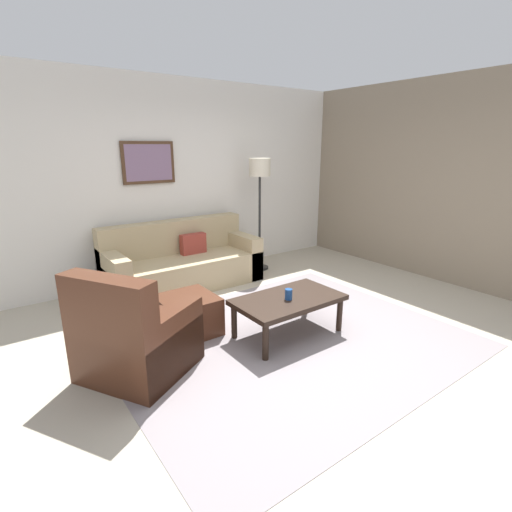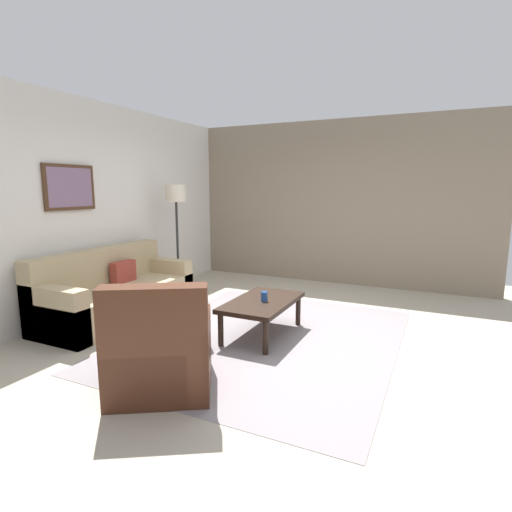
{
  "view_description": "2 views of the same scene",
  "coord_description": "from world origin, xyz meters",
  "px_view_note": "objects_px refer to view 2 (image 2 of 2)",
  "views": [
    {
      "loc": [
        -2.33,
        -2.65,
        1.89
      ],
      "look_at": [
        -0.16,
        0.33,
        0.83
      ],
      "focal_mm": 27.0,
      "sensor_mm": 36.0,
      "label": 1
    },
    {
      "loc": [
        -3.89,
        -1.71,
        1.66
      ],
      "look_at": [
        0.27,
        0.26,
        0.87
      ],
      "focal_mm": 28.01,
      "sensor_mm": 36.0,
      "label": 2
    }
  ],
  "objects_px": {
    "couch_main": "(113,294)",
    "coffee_table": "(262,304)",
    "ottoman": "(172,332)",
    "cup": "(264,297)",
    "lamp_standing": "(176,205)",
    "framed_artwork": "(70,187)",
    "armchair_leather": "(160,356)"
  },
  "relations": [
    {
      "from": "coffee_table",
      "to": "cup",
      "type": "distance_m",
      "value": 0.12
    },
    {
      "from": "armchair_leather",
      "to": "lamp_standing",
      "type": "xyz_separation_m",
      "value": [
        2.62,
        1.74,
        1.1
      ]
    },
    {
      "from": "ottoman",
      "to": "cup",
      "type": "height_order",
      "value": "cup"
    },
    {
      "from": "lamp_standing",
      "to": "framed_artwork",
      "type": "height_order",
      "value": "framed_artwork"
    },
    {
      "from": "framed_artwork",
      "to": "cup",
      "type": "bearing_deg",
      "value": -80.82
    },
    {
      "from": "couch_main",
      "to": "armchair_leather",
      "type": "bearing_deg",
      "value": -125.87
    },
    {
      "from": "framed_artwork",
      "to": "coffee_table",
      "type": "bearing_deg",
      "value": -79.94
    },
    {
      "from": "ottoman",
      "to": "cup",
      "type": "relative_size",
      "value": 5.16
    },
    {
      "from": "armchair_leather",
      "to": "ottoman",
      "type": "bearing_deg",
      "value": 30.59
    },
    {
      "from": "ottoman",
      "to": "cup",
      "type": "distance_m",
      "value": 1.07
    },
    {
      "from": "framed_artwork",
      "to": "ottoman",
      "type": "bearing_deg",
      "value": -102.22
    },
    {
      "from": "couch_main",
      "to": "framed_artwork",
      "type": "height_order",
      "value": "framed_artwork"
    },
    {
      "from": "cup",
      "to": "framed_artwork",
      "type": "xyz_separation_m",
      "value": [
        -0.4,
        2.46,
        1.2
      ]
    },
    {
      "from": "couch_main",
      "to": "ottoman",
      "type": "relative_size",
      "value": 3.73
    },
    {
      "from": "couch_main",
      "to": "ottoman",
      "type": "distance_m",
      "value": 1.51
    },
    {
      "from": "armchair_leather",
      "to": "cup",
      "type": "relative_size",
      "value": 10.09
    },
    {
      "from": "coffee_table",
      "to": "armchair_leather",
      "type": "bearing_deg",
      "value": 171.89
    },
    {
      "from": "cup",
      "to": "couch_main",
      "type": "bearing_deg",
      "value": 95.23
    },
    {
      "from": "coffee_table",
      "to": "framed_artwork",
      "type": "relative_size",
      "value": 1.52
    },
    {
      "from": "ottoman",
      "to": "armchair_leather",
      "type": "bearing_deg",
      "value": -149.41
    },
    {
      "from": "couch_main",
      "to": "armchair_leather",
      "type": "xyz_separation_m",
      "value": [
        -1.31,
        -1.81,
        0.01
      ]
    },
    {
      "from": "couch_main",
      "to": "cup",
      "type": "xyz_separation_m",
      "value": [
        0.19,
        -2.07,
        0.17
      ]
    },
    {
      "from": "armchair_leather",
      "to": "framed_artwork",
      "type": "xyz_separation_m",
      "value": [
        1.1,
        2.21,
        1.36
      ]
    },
    {
      "from": "ottoman",
      "to": "coffee_table",
      "type": "relative_size",
      "value": 0.51
    },
    {
      "from": "couch_main",
      "to": "coffee_table",
      "type": "height_order",
      "value": "couch_main"
    },
    {
      "from": "armchair_leather",
      "to": "lamp_standing",
      "type": "distance_m",
      "value": 3.33
    },
    {
      "from": "ottoman",
      "to": "cup",
      "type": "bearing_deg",
      "value": -40.81
    },
    {
      "from": "ottoman",
      "to": "lamp_standing",
      "type": "bearing_deg",
      "value": 34.56
    },
    {
      "from": "armchair_leather",
      "to": "coffee_table",
      "type": "xyz_separation_m",
      "value": [
        1.53,
        -0.22,
        0.05
      ]
    },
    {
      "from": "coffee_table",
      "to": "lamp_standing",
      "type": "xyz_separation_m",
      "value": [
        1.09,
        1.95,
        1.05
      ]
    },
    {
      "from": "coffee_table",
      "to": "lamp_standing",
      "type": "bearing_deg",
      "value": 60.79
    },
    {
      "from": "couch_main",
      "to": "coffee_table",
      "type": "bearing_deg",
      "value": -83.77
    }
  ]
}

